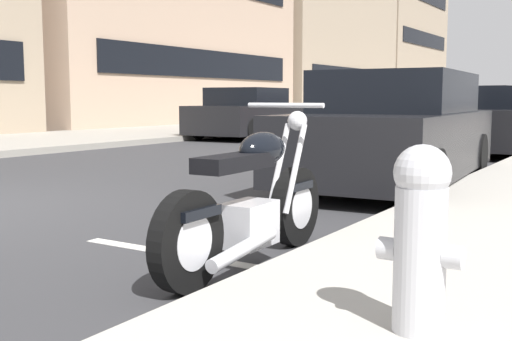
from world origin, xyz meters
name	(u,v)px	position (x,y,z in m)	size (l,w,h in m)	color
sidewalk_far_curb	(171,132)	(12.00, 6.68, 0.07)	(120.00, 5.00, 0.14)	gray
parking_stall_stripe	(202,258)	(0.00, -3.58, 0.00)	(0.12, 2.20, 0.01)	silver
parked_motorcycle	(251,204)	(0.05, -3.96, 0.42)	(1.99, 0.62, 1.10)	black
parked_car_mid_block	(395,132)	(4.43, -3.43, 0.70)	(4.59, 2.07, 1.47)	black
parked_car_at_intersection	(494,122)	(10.12, -3.53, 0.66)	(4.32, 1.97, 1.37)	black
crossing_truck	(505,103)	(32.56, 0.31, 0.86)	(2.48, 5.70, 1.82)	black
car_opposite_curb	(247,115)	(11.56, 3.46, 0.67)	(4.22, 2.12, 1.43)	black
fire_hydrant	(420,234)	(-0.92, -5.42, 0.57)	(0.24, 0.36, 0.81)	#B7B7BC
townhouse_corner_block	(291,31)	(32.41, 13.50, 5.46)	(14.10, 9.12, 10.92)	tan
townhouse_near_left	(355,47)	(46.14, 14.91, 5.44)	(12.72, 11.94, 10.88)	tan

